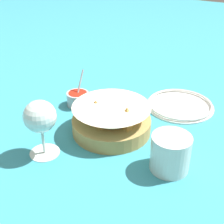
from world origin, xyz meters
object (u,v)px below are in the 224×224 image
(sauce_cup, at_px, (78,98))
(food_basket, at_px, (112,120))
(wine_glass, at_px, (40,118))
(beer_mug, at_px, (170,154))
(side_plate, at_px, (180,105))

(sauce_cup, bearing_deg, food_basket, -115.46)
(food_basket, xyz_separation_m, sauce_cup, (0.08, 0.17, -0.01))
(food_basket, distance_m, wine_glass, 0.21)
(food_basket, height_order, sauce_cup, sauce_cup)
(beer_mug, bearing_deg, wine_glass, 108.01)
(beer_mug, bearing_deg, sauce_cup, 67.04)
(wine_glass, xyz_separation_m, beer_mug, (0.10, -0.30, -0.06))
(food_basket, xyz_separation_m, beer_mug, (-0.08, -0.20, 0.01))
(food_basket, distance_m, beer_mug, 0.21)
(food_basket, height_order, wine_glass, wine_glass)
(wine_glass, xyz_separation_m, side_plate, (0.40, -0.23, -0.10))
(sauce_cup, height_order, beer_mug, sauce_cup)
(wine_glass, relative_size, side_plate, 0.70)
(sauce_cup, bearing_deg, beer_mug, -112.96)
(beer_mug, height_order, side_plate, beer_mug)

